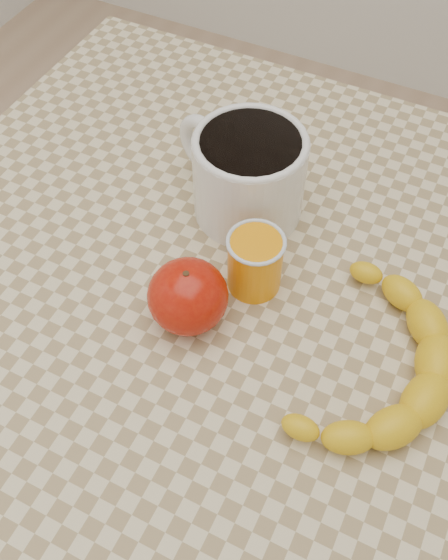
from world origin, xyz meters
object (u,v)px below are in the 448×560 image
at_px(coffee_mug, 247,171).
at_px(apple, 188,296).
at_px(banana, 374,362).
at_px(table, 224,333).
at_px(orange_juice_glass, 255,262).

distance_m(coffee_mug, apple, 0.17).
bearing_deg(apple, banana, 6.34).
distance_m(table, apple, 0.13).
xyz_separation_m(table, coffee_mug, (-0.03, 0.12, 0.14)).
bearing_deg(coffee_mug, banana, -35.73).
distance_m(table, banana, 0.20).
xyz_separation_m(coffee_mug, apple, (0.01, -0.17, -0.02)).
relative_size(table, apple, 8.42).
height_order(apple, banana, apple).
bearing_deg(coffee_mug, apple, -85.43).
bearing_deg(orange_juice_glass, banana, -18.23).
height_order(orange_juice_glass, apple, apple).
bearing_deg(banana, orange_juice_glass, 170.97).
bearing_deg(table, apple, -111.25).
height_order(table, apple, apple).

